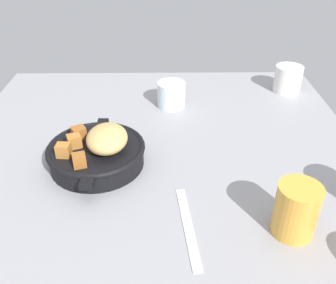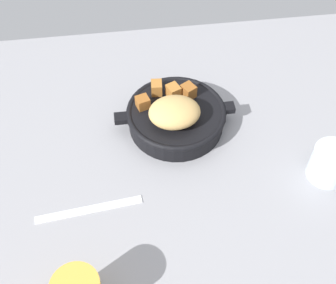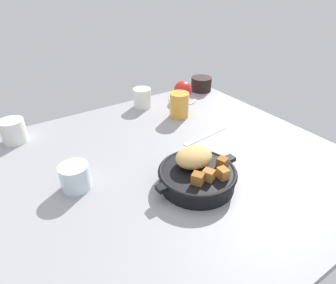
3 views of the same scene
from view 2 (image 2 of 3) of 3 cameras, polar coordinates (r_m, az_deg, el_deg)
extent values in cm
cube|color=gray|center=(83.68, 2.28, -4.75)|extent=(99.21, 91.63, 2.40)
cylinder|color=black|center=(88.68, 0.91, 3.16)|extent=(19.37, 19.37, 4.39)
torus|color=black|center=(87.33, 0.92, 3.97)|extent=(20.18, 20.18, 1.20)
cube|color=black|center=(87.07, -6.20, 3.12)|extent=(2.64, 2.40, 1.20)
cube|color=black|center=(89.36, 7.87, 4.48)|extent=(2.64, 2.40, 1.20)
ellipsoid|color=tan|center=(83.52, 0.86, 3.92)|extent=(10.07, 8.22, 4.77)
cube|color=#935623|center=(87.11, -3.33, 5.21)|extent=(3.05, 3.03, 2.42)
cube|color=#A86B2D|center=(89.76, -1.51, 7.12)|extent=(2.42, 2.86, 2.69)
cube|color=#935623|center=(89.16, 2.70, 6.71)|extent=(3.42, 3.53, 2.70)
cube|color=#A86B2D|center=(89.03, 0.69, 6.68)|extent=(3.18, 3.37, 2.67)
cube|color=silver|center=(79.59, -10.31, -8.71)|extent=(19.21, 3.54, 0.36)
cylinder|color=silver|center=(85.40, 20.52, -2.65)|extent=(7.46, 7.46, 6.69)
camera|label=1|loc=(0.74, -56.06, 12.13)|focal=39.97mm
camera|label=3|loc=(1.15, 21.95, 38.59)|focal=30.62mm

